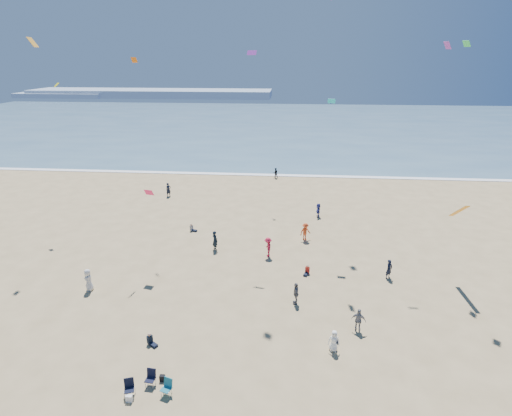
{
  "coord_description": "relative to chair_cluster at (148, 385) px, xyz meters",
  "views": [
    {
      "loc": [
        3.98,
        -15.44,
        17.54
      ],
      "look_at": [
        2.0,
        8.0,
        8.57
      ],
      "focal_mm": 28.0,
      "sensor_mm": 36.0,
      "label": 1
    }
  ],
  "objects": [
    {
      "name": "chair_cluster",
      "position": [
        0.0,
        0.0,
        0.0
      ],
      "size": [
        2.76,
        1.5,
        1.0
      ],
      "color": "black",
      "rests_on": "ground"
    },
    {
      "name": "headland_near",
      "position": [
        -96.6,
        163.89,
        0.5
      ],
      "size": [
        40.0,
        14.0,
        2.0
      ],
      "primitive_type": "cube",
      "color": "#7A8EA8",
      "rests_on": "ground"
    },
    {
      "name": "ocean",
      "position": [
        3.4,
        93.89,
        -0.47
      ],
      "size": [
        220.0,
        100.0,
        0.06
      ],
      "primitive_type": "cube",
      "color": "#476B84",
      "rests_on": "ground"
    },
    {
      "name": "standing_flyers",
      "position": [
        7.52,
        12.98,
        0.4
      ],
      "size": [
        26.6,
        47.07,
        1.94
      ],
      "color": "black",
      "rests_on": "ground"
    },
    {
      "name": "white_tote",
      "position": [
        -0.86,
        -0.7,
        -0.3
      ],
      "size": [
        0.35,
        0.2,
        0.4
      ],
      "primitive_type": "cube",
      "color": "white",
      "rests_on": "ground"
    },
    {
      "name": "surf_line",
      "position": [
        3.4,
        43.89,
        -0.46
      ],
      "size": [
        220.0,
        1.2,
        0.08
      ],
      "primitive_type": "cube",
      "color": "white",
      "rests_on": "ground"
    },
    {
      "name": "kites_aloft",
      "position": [
        12.99,
        10.6,
        14.66
      ],
      "size": [
        43.59,
        46.64,
        27.85
      ],
      "color": "pink",
      "rests_on": "ground"
    },
    {
      "name": "ground",
      "position": [
        3.4,
        -1.11,
        -0.5
      ],
      "size": [
        220.0,
        220.0,
        0.0
      ],
      "primitive_type": "plane",
      "color": "tan",
      "rests_on": "ground"
    },
    {
      "name": "black_backpack",
      "position": [
        0.48,
        0.9,
        -0.31
      ],
      "size": [
        0.3,
        0.22,
        0.38
      ],
      "primitive_type": "cube",
      "color": "black",
      "rests_on": "ground"
    },
    {
      "name": "navy_bag",
      "position": [
        10.81,
        5.11,
        -0.33
      ],
      "size": [
        0.28,
        0.18,
        0.34
      ],
      "primitive_type": "cube",
      "color": "black",
      "rests_on": "ground"
    },
    {
      "name": "headland_far",
      "position": [
        -56.6,
        168.89,
        1.1
      ],
      "size": [
        110.0,
        20.0,
        3.2
      ],
      "primitive_type": "cube",
      "color": "#7A8EA8",
      "rests_on": "ground"
    },
    {
      "name": "seated_group",
      "position": [
        5.22,
        6.36,
        -0.08
      ],
      "size": [
        15.48,
        27.14,
        0.84
      ],
      "color": "silver",
      "rests_on": "ground"
    }
  ]
}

